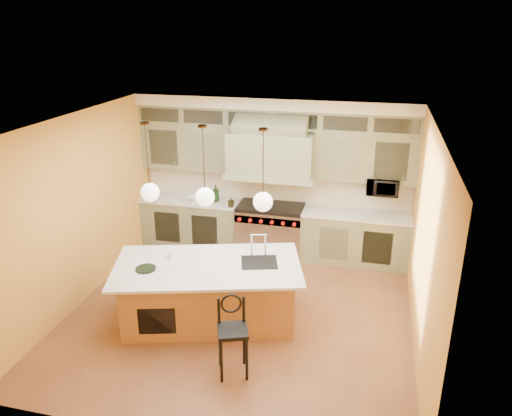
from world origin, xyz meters
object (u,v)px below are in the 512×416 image
(kitchen_island, at_px, (209,291))
(counter_stool, at_px, (232,332))
(range, at_px, (271,229))
(microwave, at_px, (383,186))

(kitchen_island, xyz_separation_m, counter_stool, (0.66, -1.04, 0.12))
(range, relative_size, microwave, 2.21)
(range, height_order, microwave, microwave)
(microwave, bearing_deg, kitchen_island, -133.15)
(range, bearing_deg, microwave, 3.12)
(range, bearing_deg, kitchen_island, -99.35)
(kitchen_island, distance_m, microwave, 3.56)
(range, distance_m, counter_stool, 3.44)
(counter_stool, height_order, microwave, microwave)
(range, relative_size, kitchen_island, 0.41)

